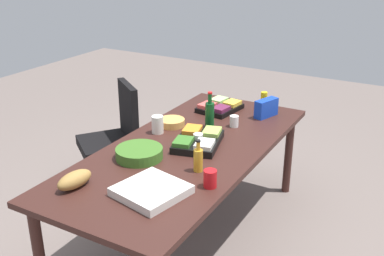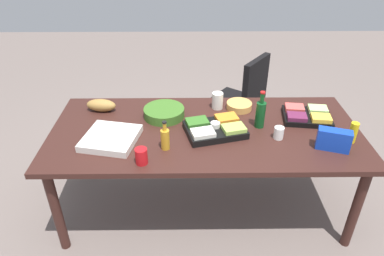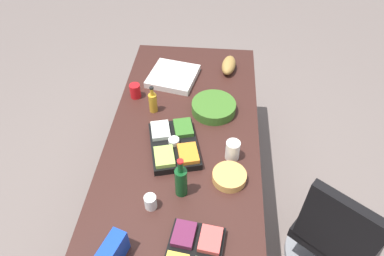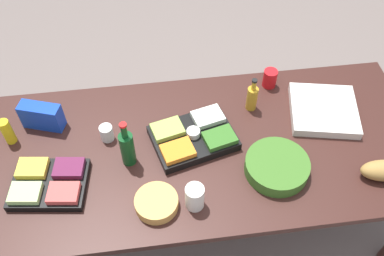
{
  "view_description": "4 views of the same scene",
  "coord_description": "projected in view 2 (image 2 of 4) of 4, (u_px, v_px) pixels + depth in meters",
  "views": [
    {
      "loc": [
        2.58,
        1.5,
        2.14
      ],
      "look_at": [
        -0.12,
        -0.03,
        0.87
      ],
      "focal_mm": 42.85,
      "sensor_mm": 36.0,
      "label": 1
    },
    {
      "loc": [
        0.13,
        2.23,
        2.19
      ],
      "look_at": [
        0.1,
        0.05,
        0.82
      ],
      "focal_mm": 33.0,
      "sensor_mm": 36.0,
      "label": 2
    },
    {
      "loc": [
        -1.57,
        -0.2,
        2.5
      ],
      "look_at": [
        0.05,
        -0.06,
        0.86
      ],
      "focal_mm": 32.58,
      "sensor_mm": 36.0,
      "label": 3
    },
    {
      "loc": [
        -0.26,
        -1.33,
        2.58
      ],
      "look_at": [
        -0.07,
        0.09,
        0.84
      ],
      "focal_mm": 40.1,
      "sensor_mm": 36.0,
      "label": 4
    }
  ],
  "objects": [
    {
      "name": "mustard_bottle",
      "position": [
        353.0,
        132.0,
        2.46
      ],
      "size": [
        0.06,
        0.06,
        0.15
      ],
      "primitive_type": "cylinder",
      "rotation": [
        0.0,
        0.0,
        -0.17
      ],
      "color": "yellow",
      "rests_on": "conference_table"
    },
    {
      "name": "conference_table",
      "position": [
        205.0,
        137.0,
        2.68
      ],
      "size": [
        2.31,
        1.03,
        0.77
      ],
      "color": "#391D18",
      "rests_on": "ground"
    },
    {
      "name": "chip_bag_blue",
      "position": [
        334.0,
        140.0,
        2.39
      ],
      "size": [
        0.23,
        0.15,
        0.15
      ],
      "primitive_type": "cube",
      "rotation": [
        0.0,
        0.0,
        -0.32
      ],
      "color": "#153EBE",
      "rests_on": "conference_table"
    },
    {
      "name": "office_chair",
      "position": [
        238.0,
        110.0,
        3.73
      ],
      "size": [
        0.67,
        0.67,
        0.97
      ],
      "color": "gray",
      "rests_on": "ground"
    },
    {
      "name": "paper_cup",
      "position": [
        279.0,
        133.0,
        2.52
      ],
      "size": [
        0.09,
        0.09,
        0.09
      ],
      "primitive_type": "cylinder",
      "rotation": [
        0.0,
        0.0,
        -0.3
      ],
      "color": "white",
      "rests_on": "conference_table"
    },
    {
      "name": "chip_bowl",
      "position": [
        239.0,
        106.0,
        2.9
      ],
      "size": [
        0.22,
        0.22,
        0.06
      ],
      "primitive_type": "cylinder",
      "rotation": [
        0.0,
        0.0,
        -0.08
      ],
      "color": "#E0A250",
      "rests_on": "conference_table"
    },
    {
      "name": "dressing_bottle",
      "position": [
        165.0,
        138.0,
        2.39
      ],
      "size": [
        0.08,
        0.08,
        0.22
      ],
      "color": "gold",
      "rests_on": "conference_table"
    },
    {
      "name": "fruit_platter",
      "position": [
        307.0,
        116.0,
        2.75
      ],
      "size": [
        0.39,
        0.32,
        0.07
      ],
      "color": "black",
      "rests_on": "conference_table"
    },
    {
      "name": "wine_bottle",
      "position": [
        260.0,
        113.0,
        2.62
      ],
      "size": [
        0.09,
        0.09,
        0.29
      ],
      "color": "#10461D",
      "rests_on": "conference_table"
    },
    {
      "name": "bread_loaf",
      "position": [
        101.0,
        105.0,
        2.86
      ],
      "size": [
        0.25,
        0.14,
        0.1
      ],
      "primitive_type": "ellipsoid",
      "rotation": [
        0.0,
        0.0,
        -0.13
      ],
      "color": "#A47A3C",
      "rests_on": "conference_table"
    },
    {
      "name": "veggie_tray",
      "position": [
        215.0,
        129.0,
        2.58
      ],
      "size": [
        0.48,
        0.4,
        0.09
      ],
      "color": "black",
      "rests_on": "conference_table"
    },
    {
      "name": "mayo_jar",
      "position": [
        217.0,
        101.0,
        2.89
      ],
      "size": [
        0.11,
        0.11,
        0.14
      ],
      "primitive_type": "cylinder",
      "rotation": [
        0.0,
        0.0,
        0.19
      ],
      "color": "white",
      "rests_on": "conference_table"
    },
    {
      "name": "ground_plane",
      "position": [
        204.0,
        205.0,
        3.05
      ],
      "size": [
        10.0,
        10.0,
        0.0
      ],
      "primitive_type": "plane",
      "color": "slate"
    },
    {
      "name": "salad_bowl",
      "position": [
        164.0,
        112.0,
        2.78
      ],
      "size": [
        0.37,
        0.37,
        0.07
      ],
      "primitive_type": "cylinder",
      "rotation": [
        0.0,
        0.0,
        -0.18
      ],
      "color": "#3B6B24",
      "rests_on": "conference_table"
    },
    {
      "name": "red_solo_cup",
      "position": [
        141.0,
        156.0,
        2.26
      ],
      "size": [
        0.1,
        0.1,
        0.11
      ],
      "primitive_type": "cylinder",
      "rotation": [
        0.0,
        0.0,
        0.32
      ],
      "color": "red",
      "rests_on": "conference_table"
    },
    {
      "name": "pizza_box",
      "position": [
        111.0,
        138.0,
        2.5
      ],
      "size": [
        0.43,
        0.43,
        0.05
      ],
      "primitive_type": "cube",
      "rotation": [
        0.0,
        0.0,
        -0.21
      ],
      "color": "silver",
      "rests_on": "conference_table"
    }
  ]
}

